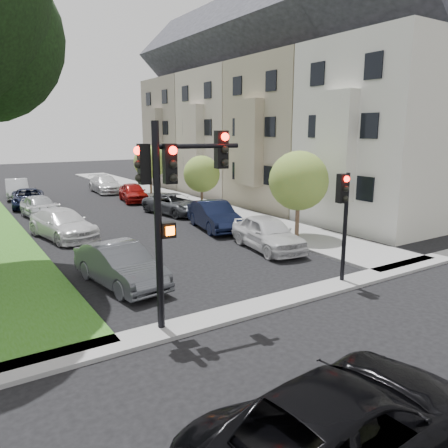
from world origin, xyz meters
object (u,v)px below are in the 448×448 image
car_parked_9 (17,189)px  car_parked_8 (29,198)px  traffic_signal_main (172,189)px  small_tree_c (150,162)px  small_tree_b (202,174)px  car_parked_3 (133,192)px  car_parked_1 (214,216)px  small_tree_a (299,181)px  traffic_signal_secondary (344,208)px  car_parked_4 (105,184)px  car_parked_2 (174,204)px  car_parked_7 (40,207)px  car_cross_near (349,424)px  car_parked_0 (268,233)px  car_parked_5 (120,265)px  car_parked_6 (63,224)px

car_parked_9 → car_parked_8: bearing=-83.3°
traffic_signal_main → car_parked_9: size_ratio=1.20×
small_tree_c → car_parked_9: small_tree_c is taller
small_tree_b → car_parked_3: (-2.60, 5.87, -1.73)m
car_parked_1 → car_parked_9: bearing=122.6°
small_tree_a → traffic_signal_secondary: bearing=-118.9°
small_tree_a → car_parked_9: bearing=114.0°
car_parked_4 → car_parked_2: bearing=-85.3°
car_parked_4 → car_parked_7: (-6.95, -9.05, -0.01)m
small_tree_b → car_parked_9: size_ratio=0.79×
car_cross_near → car_parked_0: size_ratio=1.22×
car_parked_7 → car_parked_8: car_parked_7 is taller
car_parked_1 → car_parked_7: size_ratio=1.11×
car_parked_0 → small_tree_a: bearing=26.4°
small_tree_a → traffic_signal_main: bearing=-149.2°
car_parked_3 → car_parked_4: size_ratio=0.84×
car_parked_1 → car_parked_5: size_ratio=1.05×
small_tree_c → traffic_signal_main: 25.61m
car_cross_near → car_parked_1: 17.33m
traffic_signal_main → car_parked_2: bearing=63.7°
car_parked_3 → car_parked_9: 9.66m
small_tree_c → car_parked_4: (-2.80, 3.38, -2.00)m
small_tree_a → car_parked_4: small_tree_a is taller
car_parked_4 → car_parked_6: size_ratio=1.01×
car_parked_3 → car_parked_1: bearing=-79.5°
small_tree_a → small_tree_b: size_ratio=1.19×
traffic_signal_main → car_parked_9: traffic_signal_main is taller
small_tree_b → car_parked_3: bearing=113.9°
small_tree_c → traffic_signal_main: traffic_signal_main is taller
small_tree_b → traffic_signal_main: traffic_signal_main is taller
car_parked_3 → car_parked_6: (-7.15, -8.92, 0.01)m
small_tree_c → car_parked_8: small_tree_c is taller
small_tree_a → car_parked_3: size_ratio=1.04×
car_parked_3 → car_parked_7: car_parked_7 is taller
small_tree_c → car_parked_4: small_tree_c is taller
traffic_signal_secondary → car_parked_7: 19.36m
car_parked_4 → car_parked_8: size_ratio=1.06×
car_cross_near → car_parked_2: 22.21m
car_parked_9 → car_parked_0: bearing=-66.3°
traffic_signal_secondary → car_cross_near: (-6.37, -6.04, -1.96)m
car_parked_0 → car_parked_5: bearing=-164.5°
car_parked_3 → traffic_signal_secondary: bearing=-82.2°
small_tree_b → car_parked_2: small_tree_b is taller
car_parked_2 → small_tree_b: bearing=-3.8°
traffic_signal_main → car_parked_3: traffic_signal_main is taller
car_parked_0 → car_parked_8: car_parked_0 is taller
car_parked_3 → traffic_signal_main: bearing=-98.9°
small_tree_a → car_parked_7: (-9.74, 12.35, -2.18)m
car_parked_8 → traffic_signal_secondary: bearing=-66.7°
car_parked_1 → car_parked_3: (-0.22, 11.38, -0.06)m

